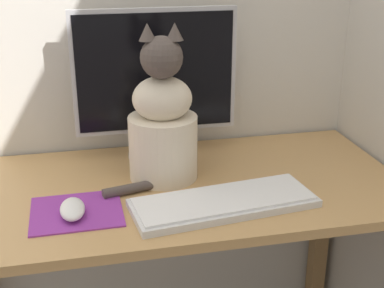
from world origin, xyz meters
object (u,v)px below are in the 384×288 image
(computer_mouse_left, at_px, (72,209))
(cat, at_px, (162,123))
(keyboard, at_px, (224,202))
(monitor, at_px, (156,80))

(computer_mouse_left, bearing_deg, cat, 35.02)
(keyboard, xyz_separation_m, cat, (-0.11, 0.20, 0.14))
(monitor, distance_m, computer_mouse_left, 0.45)
(cat, bearing_deg, monitor, 94.36)
(keyboard, relative_size, computer_mouse_left, 4.36)
(computer_mouse_left, distance_m, cat, 0.32)
(computer_mouse_left, bearing_deg, monitor, 51.86)
(monitor, xyz_separation_m, cat, (-0.01, -0.15, -0.08))
(monitor, distance_m, cat, 0.17)
(keyboard, bearing_deg, cat, 113.09)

